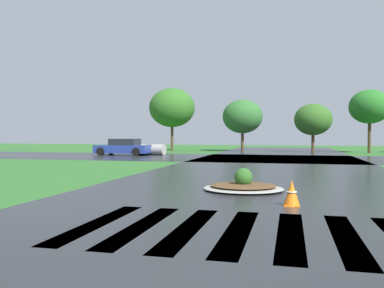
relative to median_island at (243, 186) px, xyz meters
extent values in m
cube|color=#232628|center=(0.50, 0.65, -0.13)|extent=(11.04, 80.00, 0.01)
cube|color=#232628|center=(0.50, 16.56, -0.13)|extent=(90.00, 9.94, 0.01)
cube|color=white|center=(-2.20, -5.20, -0.13)|extent=(0.45, 3.55, 0.01)
cube|color=white|center=(-1.30, -5.20, -0.13)|extent=(0.45, 3.55, 0.01)
cube|color=white|center=(-0.40, -5.20, -0.13)|extent=(0.45, 3.55, 0.01)
cube|color=white|center=(0.50, -5.20, -0.13)|extent=(0.45, 3.55, 0.01)
cube|color=white|center=(1.40, -5.20, -0.13)|extent=(0.45, 3.55, 0.01)
cube|color=white|center=(2.30, -5.20, -0.13)|extent=(0.45, 3.55, 0.01)
ellipsoid|color=#9E9B93|center=(0.00, 0.00, -0.08)|extent=(2.44, 2.27, 0.12)
ellipsoid|color=brown|center=(0.00, 0.00, 0.01)|extent=(2.00, 1.86, 0.10)
sphere|color=#2D6023|center=(0.00, 0.00, 0.26)|extent=(0.56, 0.56, 0.56)
cube|color=navy|center=(-11.92, 18.39, 0.35)|extent=(4.53, 1.90, 0.64)
cube|color=#1E232B|center=(-11.76, 18.39, 0.94)|extent=(2.25, 1.65, 0.52)
cylinder|color=black|center=(-13.46, 17.46, 0.18)|extent=(0.64, 0.23, 0.64)
cylinder|color=black|center=(-13.43, 19.36, 0.18)|extent=(0.64, 0.23, 0.64)
cylinder|color=black|center=(-10.40, 17.41, 0.18)|extent=(0.64, 0.23, 0.64)
cylinder|color=black|center=(-10.37, 19.32, 0.18)|extent=(0.64, 0.23, 0.64)
cylinder|color=#9E9B93|center=(-10.37, 19.28, 0.30)|extent=(1.74, 1.11, 0.87)
cylinder|color=#9E9B93|center=(-9.39, 19.13, 0.30)|extent=(1.74, 1.11, 0.87)
cone|color=orange|center=(1.42, -2.43, 0.17)|extent=(0.40, 0.40, 0.62)
torus|color=white|center=(1.42, -2.43, 0.20)|extent=(0.25, 0.25, 0.04)
cube|color=orange|center=(1.42, -2.43, -0.12)|extent=(0.36, 0.36, 0.03)
cylinder|color=#4C3823|center=(-10.58, 27.96, 1.26)|extent=(0.28, 0.28, 2.79)
ellipsoid|color=#306722|center=(-10.58, 27.96, 4.31)|extent=(4.75, 4.75, 4.03)
cylinder|color=#4C3823|center=(-3.21, 27.39, 0.90)|extent=(0.28, 0.28, 2.07)
ellipsoid|color=#2F682D|center=(-3.21, 27.39, 3.30)|extent=(3.90, 3.90, 3.31)
cylinder|color=#4C3823|center=(3.40, 26.76, 0.79)|extent=(0.28, 0.28, 1.86)
ellipsoid|color=#326222|center=(3.40, 26.76, 2.93)|extent=(3.45, 3.45, 2.93)
cylinder|color=#4C3823|center=(8.28, 26.83, 1.32)|extent=(0.28, 0.28, 2.92)
ellipsoid|color=#266D24|center=(8.28, 26.83, 4.04)|extent=(3.60, 3.60, 3.06)
camera|label=1|loc=(1.39, -12.28, 1.58)|focal=37.80mm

